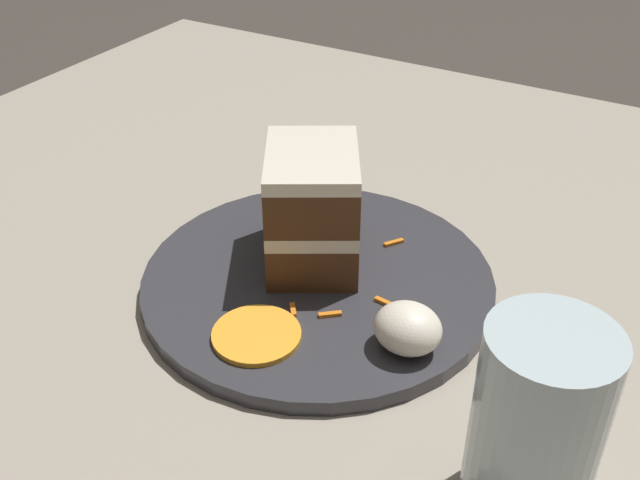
% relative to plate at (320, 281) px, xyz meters
% --- Properties ---
extents(ground_plane, '(6.00, 6.00, 0.00)m').
position_rel_plate_xyz_m(ground_plane, '(0.00, 0.01, -0.03)').
color(ground_plane, '#38332D').
rests_on(ground_plane, ground).
extents(dining_table, '(1.13, 1.07, 0.03)m').
position_rel_plate_xyz_m(dining_table, '(0.00, 0.01, -0.02)').
color(dining_table, gray).
rests_on(dining_table, ground).
extents(plate, '(0.29, 0.29, 0.01)m').
position_rel_plate_xyz_m(plate, '(0.00, 0.00, 0.00)').
color(plate, '#333338').
rests_on(plate, dining_table).
extents(cake_slice, '(0.12, 0.12, 0.10)m').
position_rel_plate_xyz_m(cake_slice, '(0.02, -0.02, 0.06)').
color(cake_slice, '#4C2D19').
rests_on(cake_slice, plate).
extents(cream_dollop, '(0.05, 0.05, 0.04)m').
position_rel_plate_xyz_m(cream_dollop, '(-0.10, 0.05, 0.02)').
color(cream_dollop, silver).
rests_on(cream_dollop, plate).
extents(orange_garnish, '(0.07, 0.07, 0.00)m').
position_rel_plate_xyz_m(orange_garnish, '(0.00, 0.09, 0.01)').
color(orange_garnish, orange).
rests_on(orange_garnish, plate).
extents(carrot_shreds_scatter, '(0.08, 0.14, 0.00)m').
position_rel_plate_xyz_m(carrot_shreds_scatter, '(-0.04, 0.00, 0.01)').
color(carrot_shreds_scatter, orange).
rests_on(carrot_shreds_scatter, plate).
extents(drinking_glass, '(0.07, 0.07, 0.13)m').
position_rel_plate_xyz_m(drinking_glass, '(-0.21, 0.12, 0.05)').
color(drinking_glass, silver).
rests_on(drinking_glass, dining_table).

